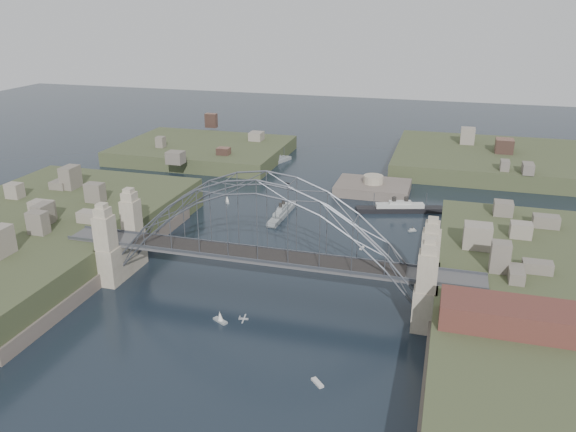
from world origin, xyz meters
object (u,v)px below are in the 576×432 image
(fort_island, at_px, (373,194))
(ocean_liner, at_px, (400,209))
(naval_cruiser_near, at_px, (282,213))
(bridge, at_px, (262,237))
(naval_cruiser_far, at_px, (276,161))
(wharf_shed, at_px, (507,316))

(fort_island, xyz_separation_m, ocean_liner, (9.55, -14.90, 1.26))
(naval_cruiser_near, bearing_deg, bridge, -78.36)
(naval_cruiser_near, relative_size, naval_cruiser_far, 1.19)
(bridge, distance_m, wharf_shed, 46.23)
(naval_cruiser_near, bearing_deg, fort_island, 52.38)
(fort_island, bearing_deg, wharf_shed, -69.15)
(fort_island, height_order, naval_cruiser_far, fort_island)
(bridge, xyz_separation_m, wharf_shed, (44.00, -14.00, -2.32))
(fort_island, height_order, wharf_shed, wharf_shed)
(fort_island, bearing_deg, naval_cruiser_far, 148.49)
(wharf_shed, bearing_deg, fort_island, 110.85)
(bridge, height_order, naval_cruiser_near, bridge)
(naval_cruiser_far, bearing_deg, naval_cruiser_near, -71.25)
(wharf_shed, distance_m, ocean_liner, 73.22)
(naval_cruiser_near, bearing_deg, ocean_liner, 21.79)
(bridge, xyz_separation_m, naval_cruiser_near, (-8.85, 42.95, -11.46))
(bridge, bearing_deg, fort_island, 80.27)
(bridge, relative_size, fort_island, 3.82)
(ocean_liner, bearing_deg, naval_cruiser_near, -158.21)
(wharf_shed, bearing_deg, naval_cruiser_near, 132.86)
(naval_cruiser_near, bearing_deg, wharf_shed, -47.14)
(naval_cruiser_far, bearing_deg, ocean_liner, -38.79)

